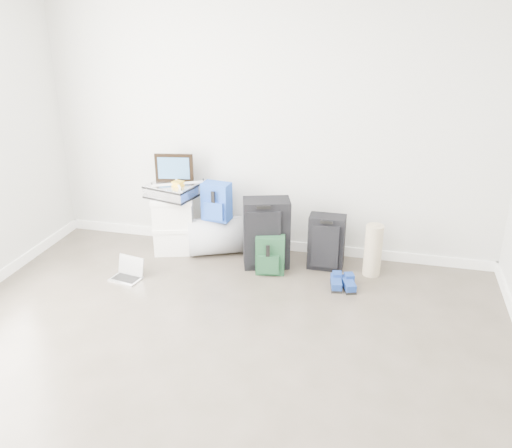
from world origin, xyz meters
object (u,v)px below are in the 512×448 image
(boxes_stack, at_px, (174,224))
(carry_on, at_px, (326,242))
(laptop, at_px, (128,273))
(duffel_bag, at_px, (218,236))
(briefcase, at_px, (172,191))
(large_suitcase, at_px, (266,233))

(boxes_stack, height_order, carry_on, boxes_stack)
(boxes_stack, relative_size, carry_on, 1.10)
(carry_on, height_order, laptop, carry_on)
(boxes_stack, xyz_separation_m, duffel_bag, (0.45, 0.06, -0.11))
(briefcase, height_order, carry_on, briefcase)
(briefcase, bearing_deg, large_suitcase, 8.46)
(briefcase, height_order, large_suitcase, briefcase)
(laptop, bearing_deg, large_suitcase, 36.02)
(duffel_bag, relative_size, large_suitcase, 0.90)
(large_suitcase, height_order, laptop, large_suitcase)
(briefcase, relative_size, large_suitcase, 0.67)
(briefcase, distance_m, laptop, 0.92)
(briefcase, xyz_separation_m, large_suitcase, (0.99, -0.10, -0.31))
(briefcase, height_order, laptop, briefcase)
(laptop, bearing_deg, duffel_bag, 58.74)
(duffel_bag, bearing_deg, laptop, -156.23)
(laptop, bearing_deg, carry_on, 31.12)
(carry_on, xyz_separation_m, laptop, (-1.76, -0.65, -0.22))
(duffel_bag, xyz_separation_m, laptop, (-0.66, -0.73, -0.14))
(large_suitcase, bearing_deg, duffel_bag, 145.38)
(large_suitcase, distance_m, laptop, 1.35)
(large_suitcase, bearing_deg, briefcase, 156.57)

